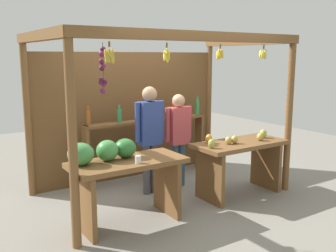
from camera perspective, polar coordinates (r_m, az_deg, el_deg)
The scene contains 7 objects.
ground_plane at distance 5.90m, azimuth -1.02°, elevation -9.78°, with size 12.00×12.00×0.00m, color gray.
market_stall at distance 5.96m, azimuth -3.42°, elevation 3.79°, with size 3.45×2.00×2.33m.
fruit_counter_left at distance 4.66m, azimuth -7.28°, elevation -6.32°, with size 1.45×0.64×1.06m.
fruit_counter_right at distance 5.73m, azimuth 10.57°, elevation -4.35°, with size 1.40×0.64×0.93m.
bottle_shelf_unit at distance 6.36m, azimuth -3.02°, elevation -0.86°, with size 2.21×0.22×1.35m.
vendor_man at distance 5.61m, azimuth -2.71°, elevation -0.66°, with size 0.48×0.22×1.60m.
vendor_woman at distance 5.95m, azimuth 1.55°, elevation -0.98°, with size 0.48×0.20×1.46m.
Camera 1 is at (-2.94, -4.69, 2.03)m, focal length 41.01 mm.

